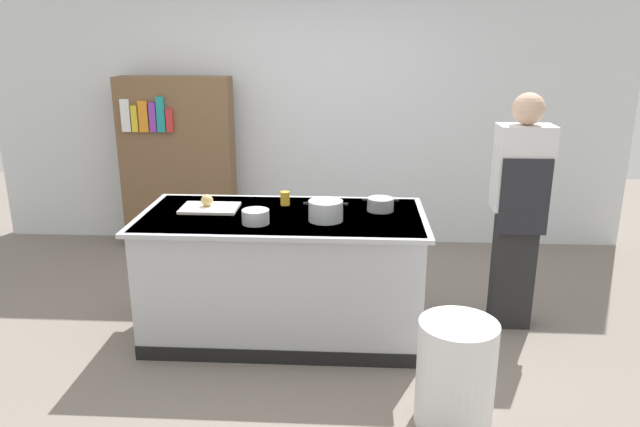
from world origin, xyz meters
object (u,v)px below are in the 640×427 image
at_px(juice_cup, 285,198).
at_px(mixing_bowl, 256,217).
at_px(person_chef, 519,207).
at_px(trash_bin, 456,373).
at_px(bookshelf, 178,164).
at_px(sauce_pan, 380,204).
at_px(onion, 207,200).
at_px(stock_pot, 326,211).

bearing_deg(juice_cup, mixing_bowl, -107.76).
height_order(juice_cup, person_chef, person_chef).
relative_size(trash_bin, bookshelf, 0.36).
bearing_deg(bookshelf, person_chef, -28.33).
relative_size(sauce_pan, trash_bin, 0.41).
height_order(onion, trash_bin, onion).
relative_size(sauce_pan, juice_cup, 2.53).
bearing_deg(person_chef, trash_bin, 160.22).
height_order(onion, sauce_pan, onion).
height_order(onion, stock_pot, stock_pot).
height_order(juice_cup, trash_bin, juice_cup).
relative_size(juice_cup, person_chef, 0.06).
distance_m(onion, trash_bin, 2.07).
relative_size(juice_cup, trash_bin, 0.16).
relative_size(sauce_pan, person_chef, 0.15).
bearing_deg(person_chef, stock_pot, 110.46).
relative_size(stock_pot, bookshelf, 0.17).
distance_m(mixing_bowl, juice_cup, 0.47).
height_order(mixing_bowl, trash_bin, mixing_bowl).
xyz_separation_m(stock_pot, juice_cup, (-0.31, 0.36, -0.02)).
xyz_separation_m(mixing_bowl, person_chef, (1.82, 0.44, -0.03)).
distance_m(sauce_pan, trash_bin, 1.36).
bearing_deg(onion, juice_cup, 13.36).
bearing_deg(stock_pot, trash_bin, -49.13).
relative_size(trash_bin, person_chef, 0.36).
distance_m(stock_pot, sauce_pan, 0.45).
bearing_deg(onion, sauce_pan, 1.09).
relative_size(mixing_bowl, juice_cup, 1.81).
bearing_deg(juice_cup, sauce_pan, -8.75).
height_order(trash_bin, bookshelf, bookshelf).
distance_m(sauce_pan, juice_cup, 0.70).
xyz_separation_m(onion, person_chef, (2.22, 0.12, -0.05)).
distance_m(juice_cup, person_chef, 1.67).
relative_size(mixing_bowl, trash_bin, 0.29).
bearing_deg(sauce_pan, juice_cup, 171.25).
height_order(mixing_bowl, person_chef, person_chef).
bearing_deg(person_chef, onion, 99.23).
bearing_deg(mixing_bowl, person_chef, 13.54).
relative_size(stock_pot, juice_cup, 2.97).
xyz_separation_m(juice_cup, bookshelf, (-1.25, 1.56, -0.10)).
bearing_deg(trash_bin, sauce_pan, 108.95).
xyz_separation_m(sauce_pan, bookshelf, (-1.93, 1.67, -0.09)).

